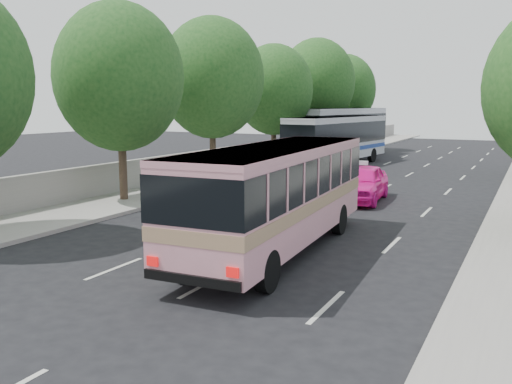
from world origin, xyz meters
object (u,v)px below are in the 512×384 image
Objects in this scene: pink_taxi at (361,183)px; tour_coach_rear at (340,129)px; pink_bus at (277,187)px; tour_coach_front at (338,136)px; white_pickup at (255,175)px.

pink_taxi is 0.35× the size of tour_coach_rear.
pink_bus is 2.07× the size of pink_taxi.
tour_coach_front is 0.87× the size of tour_coach_rear.
pink_bus is 23.88m from tour_coach_front.
tour_coach_rear is (-1.80, 18.48, 1.58)m from white_pickup.
pink_bus is 0.84× the size of tour_coach_front.
tour_coach_front is (-0.22, 13.40, 1.25)m from white_pickup.
tour_coach_front is (-5.72, 13.35, 1.30)m from pink_taxi.
tour_coach_rear is at bearing 100.16° from white_pickup.
pink_bus is 11.36m from white_pickup.
tour_coach_rear reaches higher than pink_taxi.
tour_coach_front is at bearing 95.53° from white_pickup.
pink_bus is 1.67× the size of white_pickup.
white_pickup is at bearing 175.47° from pink_taxi.
tour_coach_rear is at bearing 114.16° from tour_coach_front.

